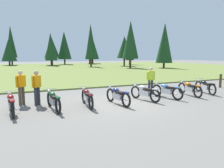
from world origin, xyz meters
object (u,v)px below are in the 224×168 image
motorcycle_orange (189,88)px  rider_with_back_turned (151,79)px  motorcycle_red (11,103)px  trail_marker_post (220,81)px  rider_near_row_end (37,86)px  motorcycle_maroon (87,97)px  motorcycle_black (205,86)px  motorcycle_sky_blue (167,90)px  motorcycle_navy (118,96)px  motorcycle_silver (145,92)px  motorcycle_british_green (53,100)px  rider_in_hivis_vest (21,85)px

motorcycle_orange → rider_with_back_turned: bearing=145.1°
motorcycle_red → trail_marker_post: trail_marker_post is taller
motorcycle_orange → rider_near_row_end: size_ratio=1.26×
trail_marker_post → motorcycle_red: bearing=-173.7°
motorcycle_maroon → motorcycle_black: size_ratio=1.02×
motorcycle_maroon → rider_with_back_turned: 4.66m
motorcycle_orange → motorcycle_red: bearing=-179.7°
motorcycle_sky_blue → motorcycle_black: size_ratio=0.99×
motorcycle_orange → trail_marker_post: size_ratio=2.10×
motorcycle_navy → trail_marker_post: trail_marker_post is taller
motorcycle_silver → motorcycle_sky_blue: bearing=0.2°
motorcycle_red → motorcycle_british_green: same height
motorcycle_red → motorcycle_orange: 9.51m
motorcycle_sky_blue → trail_marker_post: size_ratio=2.05×
motorcycle_sky_blue → rider_in_hivis_vest: size_ratio=1.23×
rider_in_hivis_vest → motorcycle_red: bearing=-104.9°
motorcycle_british_green → motorcycle_black: (9.33, 0.33, 0.00)m
motorcycle_silver → trail_marker_post: 7.70m
motorcycle_sky_blue → motorcycle_orange: (1.68, 0.03, 0.00)m
motorcycle_red → motorcycle_sky_blue: 7.82m
motorcycle_british_green → trail_marker_post: 12.37m
motorcycle_silver → trail_marker_post: trail_marker_post is taller
motorcycle_orange → trail_marker_post: trail_marker_post is taller
motorcycle_red → rider_with_back_turned: size_ratio=1.26×
motorcycle_sky_blue → rider_near_row_end: bearing=170.4°
motorcycle_sky_blue → motorcycle_orange: size_ratio=0.98×
motorcycle_orange → motorcycle_black: (1.49, 0.22, 0.00)m
motorcycle_red → motorcycle_sky_blue: bearing=0.1°
motorcycle_sky_blue → rider_in_hivis_vest: (-7.41, 1.53, 0.51)m
rider_near_row_end → motorcycle_black: bearing=-5.2°
motorcycle_black → rider_with_back_turned: 3.55m
motorcycle_british_green → motorcycle_sky_blue: same height
motorcycle_black → trail_marker_post: bearing=23.3°
motorcycle_orange → motorcycle_black: size_ratio=1.01×
motorcycle_sky_blue → rider_with_back_turned: (-0.17, 1.32, 0.51)m
motorcycle_navy → rider_with_back_turned: rider_with_back_turned is taller
motorcycle_british_green → motorcycle_orange: (7.84, 0.12, 0.00)m
motorcycle_maroon → motorcycle_orange: 6.29m
motorcycle_silver → motorcycle_red: bearing=-179.9°
motorcycle_black → rider_in_hivis_vest: 10.67m
motorcycle_black → rider_near_row_end: bearing=174.8°
motorcycle_british_green → rider_with_back_turned: (5.99, 1.41, 0.51)m
motorcycle_british_green → motorcycle_sky_blue: size_ratio=1.02×
motorcycle_silver → rider_near_row_end: size_ratio=1.23×
motorcycle_silver → motorcycle_sky_blue: 1.44m
motorcycle_sky_blue → rider_near_row_end: rider_near_row_end is taller
motorcycle_black → motorcycle_red: bearing=-178.6°
rider_with_back_turned → rider_in_hivis_vest: (-7.24, 0.22, 0.00)m
rider_in_hivis_vest → rider_near_row_end: size_ratio=1.00×
motorcycle_red → rider_in_hivis_vest: (0.41, 1.55, 0.51)m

